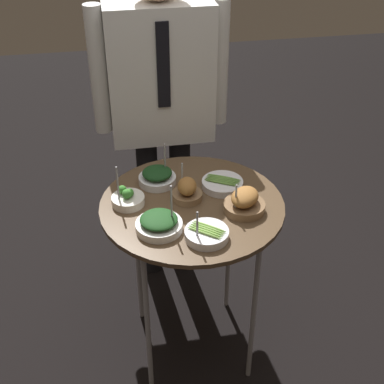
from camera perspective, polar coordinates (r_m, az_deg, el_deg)
ground_plane at (r=2.51m, az=0.00°, el=-15.81°), size 8.00×8.00×0.00m
serving_cart at (r=2.01m, az=0.00°, el=-2.54°), size 0.69×0.69×0.78m
bowl_roast_mid_left at (r=1.98m, az=-0.53°, el=0.15°), size 0.11×0.11×0.14m
bowl_spinach_front_center at (r=2.08m, az=-3.72°, el=1.64°), size 0.15×0.15×0.16m
bowl_broccoli_center at (r=1.98m, az=-6.88°, el=-0.71°), size 0.12×0.12×0.17m
bowl_asparagus_front_right at (r=1.81m, az=1.56°, el=-4.48°), size 0.15×0.15×0.13m
bowl_asparagus_front_left at (r=2.06m, az=3.27°, el=0.89°), size 0.16×0.16×0.04m
bowl_spinach_mid_right at (r=1.84m, az=-3.54°, el=-3.36°), size 0.16×0.16×0.18m
bowl_roast_back_right at (r=1.93m, az=5.62°, el=-1.09°), size 0.15×0.16×0.13m
waiter_figure at (r=2.33m, az=-3.33°, el=10.88°), size 0.58×0.22×1.58m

